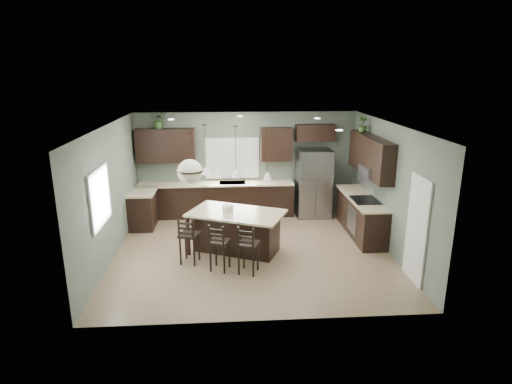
% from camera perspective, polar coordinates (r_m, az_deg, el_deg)
% --- Properties ---
extents(ground, '(6.00, 6.00, 0.00)m').
position_cam_1_polar(ground, '(9.63, -0.43, -7.84)').
color(ground, '#9E8466').
rests_on(ground, ground).
extents(pantry_door, '(0.04, 0.82, 2.04)m').
position_cam_1_polar(pantry_door, '(8.54, 20.66, -4.75)').
color(pantry_door, white).
rests_on(pantry_door, ground).
extents(window_back, '(1.35, 0.02, 1.00)m').
position_cam_1_polar(window_back, '(11.75, -3.23, 4.52)').
color(window_back, white).
rests_on(window_back, room_shell).
extents(window_left, '(0.02, 1.10, 1.00)m').
position_cam_1_polar(window_left, '(8.68, -20.20, -0.69)').
color(window_left, white).
rests_on(window_left, room_shell).
extents(left_return_cabs, '(0.60, 0.90, 0.90)m').
position_cam_1_polar(left_return_cabs, '(11.25, -14.86, -2.35)').
color(left_return_cabs, black).
rests_on(left_return_cabs, ground).
extents(left_return_countertop, '(0.66, 0.96, 0.04)m').
position_cam_1_polar(left_return_countertop, '(11.11, -14.94, -0.05)').
color(left_return_countertop, beige).
rests_on(left_return_countertop, left_return_cabs).
extents(back_lower_cabs, '(4.20, 0.60, 0.90)m').
position_cam_1_polar(back_lower_cabs, '(11.76, -5.32, -1.06)').
color(back_lower_cabs, black).
rests_on(back_lower_cabs, ground).
extents(back_countertop, '(4.20, 0.66, 0.04)m').
position_cam_1_polar(back_countertop, '(11.61, -5.38, 1.13)').
color(back_countertop, beige).
rests_on(back_countertop, back_lower_cabs).
extents(sink_inset, '(0.70, 0.45, 0.01)m').
position_cam_1_polar(sink_inset, '(11.60, -3.16, 1.24)').
color(sink_inset, gray).
rests_on(sink_inset, back_countertop).
extents(faucet, '(0.02, 0.02, 0.28)m').
position_cam_1_polar(faucet, '(11.53, -3.17, 1.90)').
color(faucet, silver).
rests_on(faucet, back_countertop).
extents(back_upper_left, '(1.55, 0.34, 0.90)m').
position_cam_1_polar(back_upper_left, '(11.64, -11.94, 6.09)').
color(back_upper_left, black).
rests_on(back_upper_left, room_shell).
extents(back_upper_right, '(0.85, 0.34, 0.90)m').
position_cam_1_polar(back_upper_right, '(11.60, 2.73, 6.39)').
color(back_upper_right, black).
rests_on(back_upper_right, room_shell).
extents(fridge_header, '(1.05, 0.34, 0.45)m').
position_cam_1_polar(fridge_header, '(11.72, 7.90, 7.84)').
color(fridge_header, black).
rests_on(fridge_header, room_shell).
extents(right_lower_cabs, '(0.60, 2.35, 0.90)m').
position_cam_1_polar(right_lower_cabs, '(10.75, 13.80, -3.13)').
color(right_lower_cabs, black).
rests_on(right_lower_cabs, ground).
extents(right_countertop, '(0.66, 2.35, 0.04)m').
position_cam_1_polar(right_countertop, '(10.61, 13.86, -0.73)').
color(right_countertop, beige).
rests_on(right_countertop, right_lower_cabs).
extents(cooktop, '(0.58, 0.75, 0.02)m').
position_cam_1_polar(cooktop, '(10.35, 14.33, -1.04)').
color(cooktop, black).
rests_on(cooktop, right_countertop).
extents(wall_oven_front, '(0.01, 0.72, 0.60)m').
position_cam_1_polar(wall_oven_front, '(10.42, 12.64, -3.68)').
color(wall_oven_front, gray).
rests_on(wall_oven_front, right_lower_cabs).
extents(right_upper_cabs, '(0.34, 2.35, 0.90)m').
position_cam_1_polar(right_upper_cabs, '(10.41, 15.03, 4.72)').
color(right_upper_cabs, black).
rests_on(right_upper_cabs, room_shell).
extents(microwave, '(0.40, 0.75, 0.40)m').
position_cam_1_polar(microwave, '(10.22, 15.09, 2.21)').
color(microwave, gray).
rests_on(microwave, right_upper_cabs).
extents(refrigerator, '(0.90, 0.74, 1.85)m').
position_cam_1_polar(refrigerator, '(11.68, 7.68, 1.18)').
color(refrigerator, gray).
rests_on(refrigerator, ground).
extents(kitchen_island, '(2.29, 1.85, 0.92)m').
position_cam_1_polar(kitchen_island, '(9.42, -2.59, -5.37)').
color(kitchen_island, black).
rests_on(kitchen_island, ground).
extents(serving_dish, '(0.24, 0.24, 0.14)m').
position_cam_1_polar(serving_dish, '(9.31, -3.77, -2.16)').
color(serving_dish, silver).
rests_on(serving_dish, kitchen_island).
extents(bar_stool_left, '(0.47, 0.47, 1.02)m').
position_cam_1_polar(bar_stool_left, '(8.98, -8.87, -6.33)').
color(bar_stool_left, black).
rests_on(bar_stool_left, ground).
extents(bar_stool_center, '(0.48, 0.48, 1.00)m').
position_cam_1_polar(bar_stool_center, '(8.61, -4.86, -7.27)').
color(bar_stool_center, black).
rests_on(bar_stool_center, ground).
extents(bar_stool_right, '(0.49, 0.49, 1.02)m').
position_cam_1_polar(bar_stool_right, '(8.45, -1.02, -7.61)').
color(bar_stool_right, black).
rests_on(bar_stool_right, ground).
extents(pendant_left, '(0.17, 0.17, 1.10)m').
position_cam_1_polar(pendant_left, '(9.20, -6.79, 5.62)').
color(pendant_left, white).
rests_on(pendant_left, room_shell).
extents(pendant_center, '(0.17, 0.17, 1.10)m').
position_cam_1_polar(pendant_center, '(8.92, -2.74, 5.37)').
color(pendant_center, silver).
rests_on(pendant_center, room_shell).
extents(pendant_right, '(0.17, 0.17, 1.10)m').
position_cam_1_polar(pendant_right, '(8.68, 1.56, 5.09)').
color(pendant_right, white).
rests_on(pendant_right, room_shell).
extents(chandelier, '(0.51, 0.51, 0.99)m').
position_cam_1_polar(chandelier, '(8.07, -8.88, 4.46)').
color(chandelier, '#EFE6C4').
rests_on(chandelier, room_shell).
extents(plant_back_left, '(0.46, 0.42, 0.45)m').
position_cam_1_polar(plant_back_left, '(11.53, -12.81, 9.35)').
color(plant_back_left, '#2E5625').
rests_on(plant_back_left, back_upper_left).
extents(plant_right_wall, '(0.23, 0.23, 0.39)m').
position_cam_1_polar(plant_right_wall, '(10.91, 14.04, 8.72)').
color(plant_right_wall, '#375A27').
rests_on(plant_right_wall, right_upper_cabs).
extents(room_shell, '(6.00, 6.00, 6.00)m').
position_cam_1_polar(room_shell, '(9.07, -0.46, 2.01)').
color(room_shell, slate).
rests_on(room_shell, ground).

